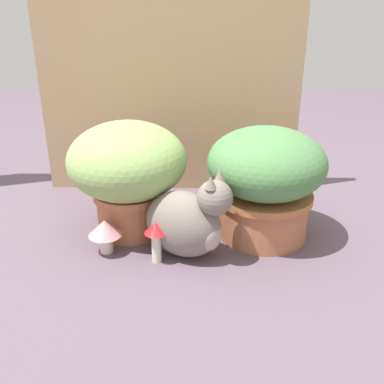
% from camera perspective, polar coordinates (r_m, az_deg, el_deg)
% --- Properties ---
extents(ground_plane, '(6.00, 6.00, 0.00)m').
position_cam_1_polar(ground_plane, '(1.49, -6.50, -7.17)').
color(ground_plane, '#5C4D59').
extents(cardboard_backdrop, '(1.08, 0.03, 0.80)m').
position_cam_1_polar(cardboard_backdrop, '(1.83, -2.92, 12.32)').
color(cardboard_backdrop, tan).
rests_on(cardboard_backdrop, ground).
extents(grass_planter, '(0.41, 0.41, 0.40)m').
position_cam_1_polar(grass_planter, '(1.50, -8.50, 2.94)').
color(grass_planter, '#AE6740').
rests_on(grass_planter, ground).
extents(leafy_planter, '(0.40, 0.40, 0.39)m').
position_cam_1_polar(leafy_planter, '(1.48, 9.70, 1.70)').
color(leafy_planter, '#AE6542').
rests_on(leafy_planter, ground).
extents(cat, '(0.35, 0.28, 0.32)m').
position_cam_1_polar(cat, '(1.38, -0.56, -3.95)').
color(cat, slate).
rests_on(cat, ground).
extents(mushroom_ornament_pink, '(0.11, 0.11, 0.12)m').
position_cam_1_polar(mushroom_ornament_pink, '(1.44, -11.44, -4.98)').
color(mushroom_ornament_pink, silver).
rests_on(mushroom_ornament_pink, ground).
extents(mushroom_ornament_red, '(0.07, 0.07, 0.14)m').
position_cam_1_polar(mushroom_ornament_red, '(1.36, -4.79, -5.67)').
color(mushroom_ornament_red, silver).
rests_on(mushroom_ornament_red, ground).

